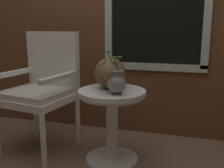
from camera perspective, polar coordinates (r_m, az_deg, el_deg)
back_wall at (r=2.71m, az=1.97°, el=16.49°), size 4.00×0.07×2.60m
wicker_side_table at (r=2.12m, az=0.00°, el=-6.54°), size 0.54×0.54×0.61m
wicker_chair at (r=2.41m, az=-14.95°, el=-0.24°), size 0.63×0.62×1.06m
cat at (r=2.09m, az=-0.45°, el=2.46°), size 0.32×0.56×0.26m
pewter_vase_with_ivy at (r=1.91m, az=0.97°, el=0.50°), size 0.15×0.14×0.32m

